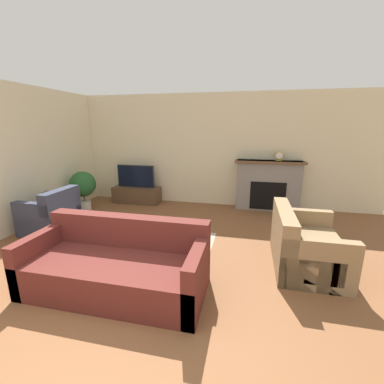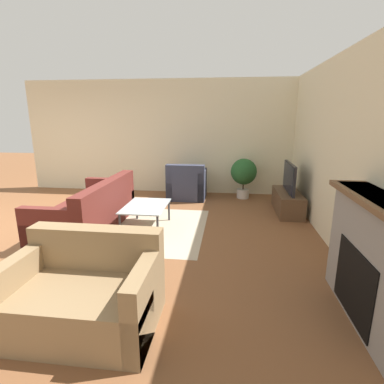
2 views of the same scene
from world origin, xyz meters
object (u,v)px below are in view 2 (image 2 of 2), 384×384
tv (289,178)px  armchair_by_window (187,186)px  couch_loveseat (86,294)px  couch_sectional (91,212)px  coffee_table (146,208)px  potted_plant (244,173)px

tv → armchair_by_window: (-0.76, -2.11, -0.39)m
armchair_by_window → couch_loveseat: bearing=86.4°
couch_sectional → coffee_table: bearing=97.4°
tv → potted_plant: size_ratio=1.07×
couch_sectional → potted_plant: size_ratio=2.32×
tv → coffee_table: (1.21, -2.53, -0.33)m
couch_loveseat → armchair_by_window: (-4.38, 0.30, 0.01)m
couch_sectional → coffee_table: (-0.12, 0.92, 0.08)m
couch_loveseat → potted_plant: size_ratio=1.40×
coffee_table → potted_plant: 2.76m
couch_loveseat → potted_plant: (-4.58, 1.58, 0.29)m
potted_plant → tv: bearing=40.6°
tv → couch_sectional: tv is taller
tv → couch_sectional: 3.72m
couch_sectional → coffee_table: size_ratio=2.23×
couch_loveseat → coffee_table: bearing=92.8°
coffee_table → potted_plant: (-2.17, 1.70, 0.22)m
couch_loveseat → couch_sectional: bearing=114.4°
tv → potted_plant: 1.27m
couch_sectional → coffee_table: couch_sectional is taller
tv → couch_loveseat: bearing=-33.6°
tv → armchair_by_window: bearing=-109.7°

